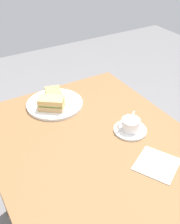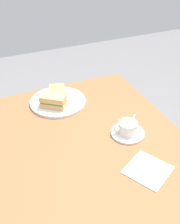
% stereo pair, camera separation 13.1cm
% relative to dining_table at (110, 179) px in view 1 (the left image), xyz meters
% --- Properties ---
extents(dining_table, '(1.29, 0.83, 0.78)m').
position_rel_dining_table_xyz_m(dining_table, '(0.00, 0.00, 0.00)').
color(dining_table, brown).
rests_on(dining_table, ground_plane).
extents(sandwich_plate, '(0.28, 0.28, 0.01)m').
position_rel_dining_table_xyz_m(sandwich_plate, '(-0.48, -0.02, 0.10)').
color(sandwich_plate, white).
rests_on(sandwich_plate, dining_table).
extents(sandwich_front, '(0.15, 0.11, 0.05)m').
position_rel_dining_table_xyz_m(sandwich_front, '(-0.49, -0.02, 0.14)').
color(sandwich_front, tan).
rests_on(sandwich_front, sandwich_plate).
extents(sandwich_back, '(0.13, 0.14, 0.06)m').
position_rel_dining_table_xyz_m(sandwich_back, '(-0.44, -0.06, 0.14)').
color(sandwich_back, tan).
rests_on(sandwich_back, sandwich_plate).
extents(coffee_saucer, '(0.15, 0.15, 0.01)m').
position_rel_dining_table_xyz_m(coffee_saucer, '(-0.12, 0.18, 0.10)').
color(coffee_saucer, white).
rests_on(coffee_saucer, dining_table).
extents(coffee_cup, '(0.08, 0.11, 0.05)m').
position_rel_dining_table_xyz_m(coffee_cup, '(-0.12, 0.18, 0.14)').
color(coffee_cup, white).
rests_on(coffee_cup, coffee_saucer).
extents(spoon, '(0.08, 0.08, 0.01)m').
position_rel_dining_table_xyz_m(spoon, '(-0.17, 0.23, 0.11)').
color(spoon, silver).
rests_on(spoon, coffee_saucer).
extents(napkin, '(0.20, 0.20, 0.00)m').
position_rel_dining_table_xyz_m(napkin, '(0.10, 0.14, 0.10)').
color(napkin, white).
rests_on(napkin, dining_table).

